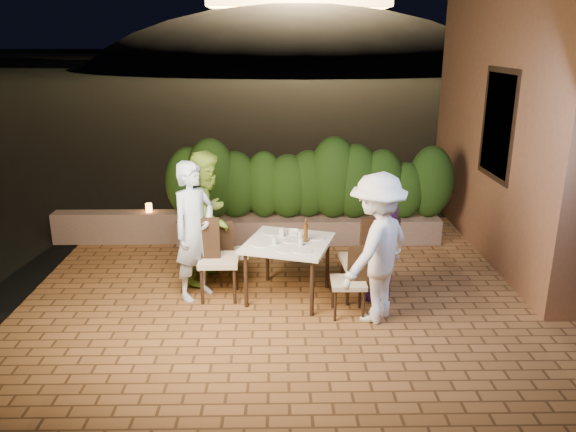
{
  "coord_description": "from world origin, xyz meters",
  "views": [
    {
      "loc": [
        -0.28,
        -6.32,
        3.14
      ],
      "look_at": [
        -0.17,
        0.3,
        1.05
      ],
      "focal_mm": 35.0,
      "sensor_mm": 36.0,
      "label": 1
    }
  ],
  "objects_px": {
    "chair_right_front": "(349,281)",
    "parapet_lamp": "(149,208)",
    "chair_right_back": "(361,259)",
    "diner_blue": "(194,231)",
    "diner_white": "(377,248)",
    "beer_bottle": "(306,231)",
    "diner_purple": "(384,238)",
    "bowl": "(293,232)",
    "dining_table": "(288,270)",
    "chair_left_back": "(232,252)",
    "diner_green": "(208,217)",
    "chair_left_front": "(219,258)"
  },
  "relations": [
    {
      "from": "chair_right_front",
      "to": "parapet_lamp",
      "type": "height_order",
      "value": "chair_right_front"
    },
    {
      "from": "chair_right_front",
      "to": "chair_right_back",
      "type": "relative_size",
      "value": 0.82
    },
    {
      "from": "diner_blue",
      "to": "diner_white",
      "type": "height_order",
      "value": "diner_blue"
    },
    {
      "from": "beer_bottle",
      "to": "diner_purple",
      "type": "relative_size",
      "value": 0.18
    },
    {
      "from": "chair_right_front",
      "to": "bowl",
      "type": "bearing_deg",
      "value": -50.97
    },
    {
      "from": "beer_bottle",
      "to": "diner_blue",
      "type": "xyz_separation_m",
      "value": [
        -1.38,
        0.06,
        -0.02
      ]
    },
    {
      "from": "diner_purple",
      "to": "parapet_lamp",
      "type": "relative_size",
      "value": 11.45
    },
    {
      "from": "beer_bottle",
      "to": "bowl",
      "type": "bearing_deg",
      "value": 114.99
    },
    {
      "from": "dining_table",
      "to": "chair_right_back",
      "type": "relative_size",
      "value": 0.95
    },
    {
      "from": "chair_right_back",
      "to": "chair_left_back",
      "type": "bearing_deg",
      "value": -21.59
    },
    {
      "from": "diner_green",
      "to": "parapet_lamp",
      "type": "xyz_separation_m",
      "value": [
        -1.13,
        1.49,
        -0.32
      ]
    },
    {
      "from": "dining_table",
      "to": "chair_right_back",
      "type": "xyz_separation_m",
      "value": [
        0.91,
        -0.03,
        0.15
      ]
    },
    {
      "from": "diner_white",
      "to": "chair_left_front",
      "type": "bearing_deg",
      "value": -67.71
    },
    {
      "from": "bowl",
      "to": "chair_right_back",
      "type": "xyz_separation_m",
      "value": [
        0.84,
        -0.34,
        -0.24
      ]
    },
    {
      "from": "chair_right_back",
      "to": "beer_bottle",
      "type": "bearing_deg",
      "value": -5.88
    },
    {
      "from": "bowl",
      "to": "diner_purple",
      "type": "height_order",
      "value": "diner_purple"
    },
    {
      "from": "chair_left_back",
      "to": "diner_green",
      "type": "height_order",
      "value": "diner_green"
    },
    {
      "from": "diner_white",
      "to": "diner_purple",
      "type": "bearing_deg",
      "value": -158.97
    },
    {
      "from": "beer_bottle",
      "to": "bowl",
      "type": "height_order",
      "value": "beer_bottle"
    },
    {
      "from": "dining_table",
      "to": "chair_right_back",
      "type": "height_order",
      "value": "chair_right_back"
    },
    {
      "from": "chair_left_front",
      "to": "diner_purple",
      "type": "bearing_deg",
      "value": -2.46
    },
    {
      "from": "diner_white",
      "to": "parapet_lamp",
      "type": "xyz_separation_m",
      "value": [
        -3.19,
        2.68,
        -0.3
      ]
    },
    {
      "from": "bowl",
      "to": "chair_right_front",
      "type": "height_order",
      "value": "chair_right_front"
    },
    {
      "from": "chair_right_front",
      "to": "diner_green",
      "type": "xyz_separation_m",
      "value": [
        -1.76,
        1.09,
        0.45
      ]
    },
    {
      "from": "bowl",
      "to": "diner_green",
      "type": "bearing_deg",
      "value": 165.47
    },
    {
      "from": "chair_right_front",
      "to": "diner_blue",
      "type": "bearing_deg",
      "value": -15.45
    },
    {
      "from": "diner_green",
      "to": "chair_left_front",
      "type": "bearing_deg",
      "value": -145.42
    },
    {
      "from": "bowl",
      "to": "chair_left_back",
      "type": "relative_size",
      "value": 0.19
    },
    {
      "from": "chair_right_front",
      "to": "diner_blue",
      "type": "height_order",
      "value": "diner_blue"
    },
    {
      "from": "dining_table",
      "to": "diner_white",
      "type": "xyz_separation_m",
      "value": [
        0.99,
        -0.58,
        0.5
      ]
    },
    {
      "from": "dining_table",
      "to": "beer_bottle",
      "type": "bearing_deg",
      "value": -2.46
    },
    {
      "from": "bowl",
      "to": "chair_right_back",
      "type": "relative_size",
      "value": 0.16
    },
    {
      "from": "diner_blue",
      "to": "chair_right_back",
      "type": "bearing_deg",
      "value": -54.37
    },
    {
      "from": "chair_left_front",
      "to": "chair_right_back",
      "type": "distance_m",
      "value": 1.78
    },
    {
      "from": "dining_table",
      "to": "diner_green",
      "type": "height_order",
      "value": "diner_green"
    },
    {
      "from": "chair_left_back",
      "to": "chair_right_back",
      "type": "distance_m",
      "value": 1.73
    },
    {
      "from": "chair_left_back",
      "to": "beer_bottle",
      "type": "bearing_deg",
      "value": -34.33
    },
    {
      "from": "diner_green",
      "to": "diner_white",
      "type": "height_order",
      "value": "diner_green"
    },
    {
      "from": "dining_table",
      "to": "chair_left_back",
      "type": "bearing_deg",
      "value": 146.49
    },
    {
      "from": "parapet_lamp",
      "to": "diner_green",
      "type": "bearing_deg",
      "value": -52.76
    },
    {
      "from": "chair_left_back",
      "to": "parapet_lamp",
      "type": "height_order",
      "value": "chair_left_back"
    },
    {
      "from": "dining_table",
      "to": "chair_right_front",
      "type": "xyz_separation_m",
      "value": [
        0.7,
        -0.49,
        0.06
      ]
    },
    {
      "from": "chair_left_front",
      "to": "diner_white",
      "type": "xyz_separation_m",
      "value": [
        1.86,
        -0.6,
        0.35
      ]
    },
    {
      "from": "dining_table",
      "to": "diner_purple",
      "type": "height_order",
      "value": "diner_purple"
    },
    {
      "from": "chair_right_back",
      "to": "chair_left_front",
      "type": "bearing_deg",
      "value": -5.6
    },
    {
      "from": "diner_blue",
      "to": "diner_white",
      "type": "relative_size",
      "value": 1.0
    },
    {
      "from": "diner_blue",
      "to": "bowl",
      "type": "bearing_deg",
      "value": -40.04
    },
    {
      "from": "beer_bottle",
      "to": "parapet_lamp",
      "type": "bearing_deg",
      "value": 138.85
    },
    {
      "from": "diner_blue",
      "to": "beer_bottle",
      "type": "bearing_deg",
      "value": -54.55
    },
    {
      "from": "dining_table",
      "to": "chair_left_back",
      "type": "xyz_separation_m",
      "value": [
        -0.74,
        0.49,
        0.06
      ]
    }
  ]
}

